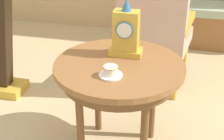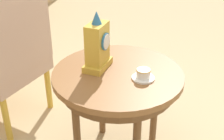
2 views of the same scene
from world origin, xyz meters
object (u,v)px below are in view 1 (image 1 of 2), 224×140
armchair (155,21)px  mantel_clock (126,33)px  teacup_left (111,72)px  window_bench (201,24)px  side_table (119,75)px

armchair → mantel_clock: bearing=-97.0°
teacup_left → window_bench: (0.50, 2.05, -0.42)m
side_table → armchair: bearing=83.3°
armchair → window_bench: (0.39, 1.07, -0.37)m
mantel_clock → window_bench: bearing=75.0°
mantel_clock → window_bench: 1.92m
window_bench → teacup_left: bearing=-103.7°
window_bench → armchair: bearing=-110.0°
teacup_left → window_bench: teacup_left is taller
side_table → armchair: size_ratio=0.65×
side_table → mantel_clock: bearing=85.2°
teacup_left → armchair: bearing=83.6°
side_table → window_bench: (0.49, 1.90, -0.32)m
mantel_clock → window_bench: mantel_clock is taller
teacup_left → mantel_clock: (0.02, 0.28, 0.11)m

